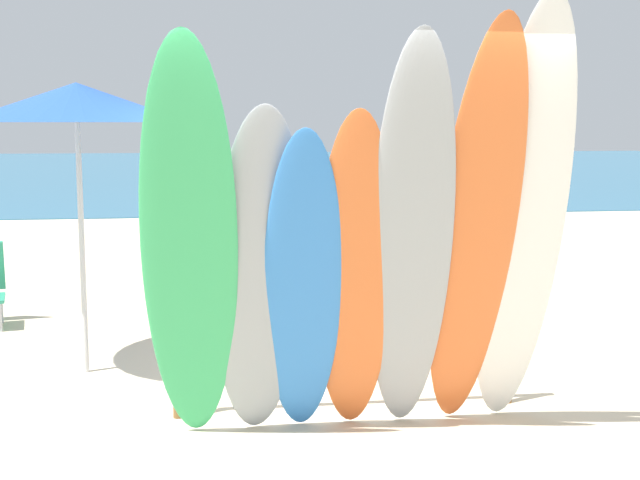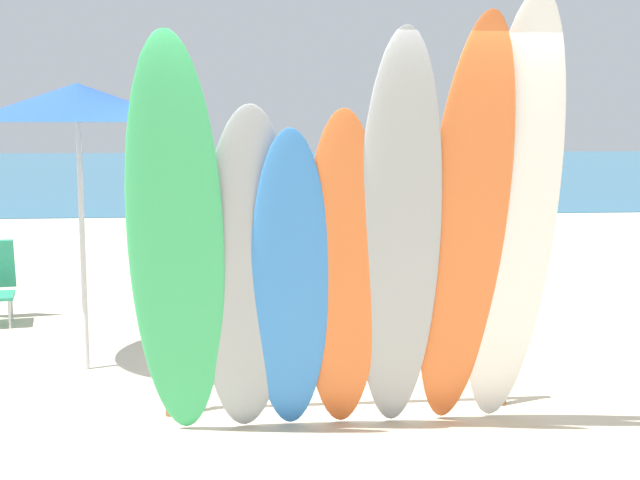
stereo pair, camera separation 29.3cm
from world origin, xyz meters
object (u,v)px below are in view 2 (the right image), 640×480
surfboard_rack (339,337)px  beachgoer_strolling (241,207)px  surfboard_blue_2 (290,286)px  surfboard_grey_4 (398,243)px  beachgoer_by_water (427,218)px  beachgoer_near_rack (246,224)px  surfboard_white_6 (513,223)px  surfboard_orange_5 (464,234)px  surfboard_orange_3 (342,277)px  beach_umbrella (77,103)px  surfboard_green_0 (176,247)px  surfboard_grey_1 (247,276)px

surfboard_rack → beachgoer_strolling: 5.72m
surfboard_blue_2 → surfboard_grey_4: 0.72m
surfboard_blue_2 → beachgoer_by_water: bearing=67.9°
beachgoer_near_rack → surfboard_white_6: bearing=-42.4°
surfboard_rack → surfboard_orange_5: (0.70, -0.64, 0.79)m
beachgoer_near_rack → surfboard_rack: bearing=-53.5°
surfboard_white_6 → surfboard_blue_2: bearing=177.7°
surfboard_orange_3 → surfboard_grey_4: 0.41m
surfboard_grey_4 → beach_umbrella: 3.02m
surfboard_grey_4 → beach_umbrella: (-2.21, 1.86, 0.88)m
surfboard_orange_3 → surfboard_grey_4: size_ratio=0.82×
beach_umbrella → surfboard_white_6: bearing=-31.7°
surfboard_rack → surfboard_green_0: 1.43m
beachgoer_strolling → beachgoer_by_water: beachgoer_by_water is taller
surfboard_blue_2 → surfboard_orange_5: size_ratio=0.75×
surfboard_grey_1 → beachgoer_strolling: surfboard_grey_1 is taller
surfboard_blue_2 → surfboard_grey_4: bearing=-6.8°
surfboard_grey_1 → surfboard_orange_3: surfboard_grey_1 is taller
surfboard_white_6 → surfboard_orange_5: bearing=-174.1°
surfboard_green_0 → surfboard_blue_2: 0.74m
surfboard_orange_3 → surfboard_white_6: size_ratio=0.76×
beachgoer_near_rack → beachgoer_by_water: (1.87, -0.82, 0.13)m
surfboard_green_0 → beachgoer_near_rack: size_ratio=1.70×
surfboard_rack → surfboard_green_0: (-1.06, -0.61, 0.73)m
surfboard_rack → surfboard_grey_4: bearing=-66.6°
surfboard_green_0 → beachgoer_by_water: 4.26m
surfboard_green_0 → beach_umbrella: surfboard_green_0 is taller
surfboard_grey_1 → surfboard_grey_4: (0.92, -0.13, 0.21)m
surfboard_green_0 → surfboard_grey_1: 0.48m
beachgoer_strolling → beach_umbrella: beach_umbrella is taller
surfboard_grey_1 → surfboard_orange_3: 0.59m
surfboard_rack → surfboard_grey_4: (0.28, -0.65, 0.75)m
surfboard_orange_3 → beachgoer_strolling: surfboard_orange_3 is taller
beachgoer_near_rack → beachgoer_by_water: size_ratio=0.87×
surfboard_grey_1 → beachgoer_strolling: (0.00, 6.19, -0.17)m
surfboard_orange_5 → surfboard_grey_1: bearing=172.1°
surfboard_rack → surfboard_grey_1: size_ratio=1.14×
beachgoer_near_rack → beach_umbrella: 3.15m
beachgoer_near_rack → beachgoer_by_water: beachgoer_by_water is taller
surfboard_rack → beach_umbrella: 2.80m
surfboard_grey_1 → surfboard_blue_2: surfboard_grey_1 is taller
surfboard_grey_1 → beachgoer_near_rack: 4.28m
surfboard_grey_1 → surfboard_white_6: 1.68m
surfboard_rack → beachgoer_by_water: size_ratio=1.40×
surfboard_orange_3 → surfboard_white_6: surfboard_white_6 is taller
surfboard_blue_2 → beachgoer_near_rack: (-0.23, 4.30, -0.11)m
surfboard_grey_1 → surfboard_orange_5: 1.37m
surfboard_grey_1 → surfboard_white_6: bearing=-8.4°
surfboard_orange_3 → beach_umbrella: beach_umbrella is taller
surfboard_orange_3 → beachgoer_by_water: bearing=74.9°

